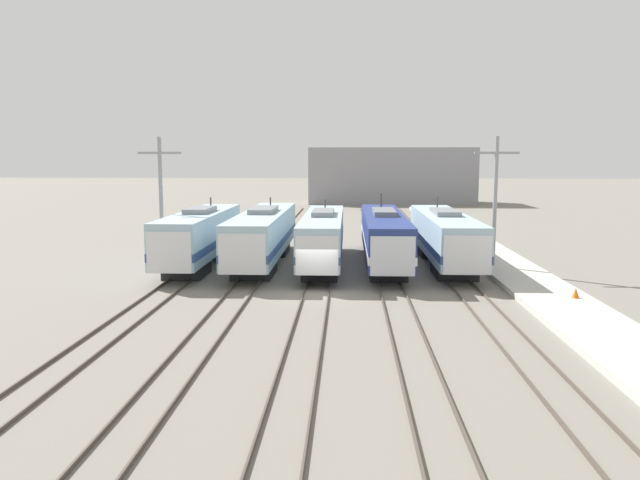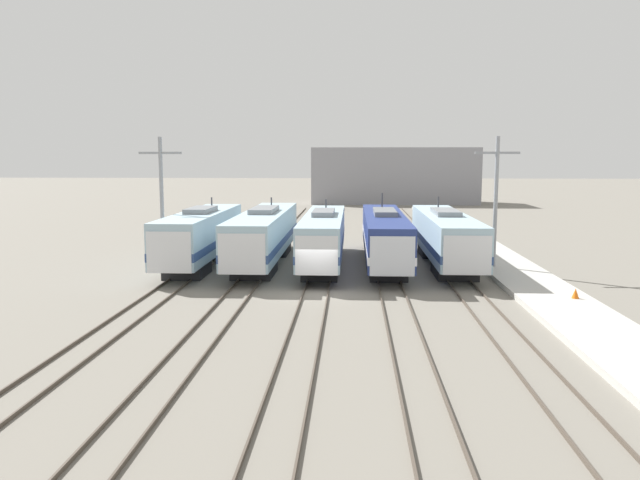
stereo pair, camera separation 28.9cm
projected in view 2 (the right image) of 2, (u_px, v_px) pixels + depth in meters
The scene contains 16 objects.
ground_plane at pixel (316, 293), 36.37m from camera, with size 400.00×400.00×0.00m, color slate.
rail_pair_far_left at pixel (166, 290), 36.83m from camera, with size 1.50×120.00×0.15m.
rail_pair_center_left at pixel (241, 291), 36.60m from camera, with size 1.51×120.00×0.15m.
rail_pair_center at pixel (316, 292), 36.36m from camera, with size 1.51×120.00×0.15m.
rail_pair_center_right at pixel (392, 292), 36.13m from camera, with size 1.51×120.00×0.15m.
rail_pair_far_right at pixel (470, 293), 35.90m from camera, with size 1.50×120.00×0.15m.
locomotive_far_left at pixel (200, 237), 44.81m from camera, with size 2.99×16.21×4.76m.
locomotive_center_left at pixel (264, 235), 45.78m from camera, with size 3.11×19.04×4.66m.
locomotive_center at pixel (323, 238), 44.80m from camera, with size 2.79×17.77×4.59m.
locomotive_center_right at pixel (385, 237), 45.17m from camera, with size 2.89×19.08×5.05m.
locomotive_far_right at pixel (446, 237), 45.19m from camera, with size 3.12×18.15×4.77m.
catenary_tower_left at pixel (162, 198), 43.86m from camera, with size 3.02×0.28×9.27m.
catenary_tower_right at pixel (496, 200), 42.64m from camera, with size 3.02×0.28×9.27m.
platform at pixel (545, 293), 35.66m from camera, with size 4.00×120.00×0.34m.
traffic_cone at pixel (575, 293), 33.44m from camera, with size 0.39×0.39×0.54m.
depot_building at pixel (394, 176), 107.27m from camera, with size 27.94×10.39×9.45m.
Camera 2 is at (2.12, -35.59, 7.87)m, focal length 35.00 mm.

